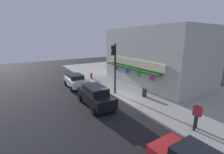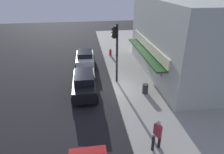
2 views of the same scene
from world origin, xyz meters
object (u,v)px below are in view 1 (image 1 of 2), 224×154
traffic_light (114,62)px  trash_can (144,93)px  parked_car_black (96,96)px  pedestrian (197,115)px  parked_car_white (76,81)px  fire_hydrant (91,76)px

traffic_light → trash_can: (2.34, 2.02, -2.88)m
parked_car_black → traffic_light: bearing=115.2°
trash_can → pedestrian: bearing=-11.2°
pedestrian → parked_car_white: (-12.77, -3.45, -0.34)m
trash_can → parked_car_black: parked_car_black is taller
pedestrian → parked_car_white: size_ratio=0.46×
parked_car_black → fire_hydrant: bearing=158.3°
parked_car_white → parked_car_black: 5.95m
fire_hydrant → traffic_light: bearing=-4.1°
traffic_light → parked_car_white: 5.92m
traffic_light → parked_car_black: 3.98m
trash_can → parked_car_black: 4.91m
traffic_light → parked_car_white: traffic_light is taller
trash_can → pedestrian: size_ratio=0.44×
traffic_light → parked_car_white: bearing=-151.0°
fire_hydrant → parked_car_black: bearing=-21.7°
fire_hydrant → parked_car_black: (8.17, -3.25, 0.33)m
fire_hydrant → pedestrian: 15.02m
trash_can → pedestrian: (5.79, -1.15, 0.60)m
fire_hydrant → parked_car_white: bearing=-53.9°
traffic_light → pedestrian: size_ratio=2.84×
parked_car_black → trash_can: bearing=77.8°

